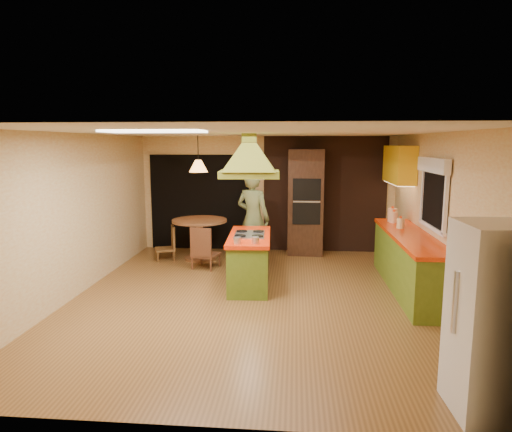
# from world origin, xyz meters

# --- Properties ---
(ground) EXTENTS (6.50, 6.50, 0.00)m
(ground) POSITION_xyz_m (0.00, 0.00, 0.00)
(ground) COLOR brown
(ground) RESTS_ON ground
(room_walls) EXTENTS (5.50, 6.50, 6.50)m
(room_walls) POSITION_xyz_m (0.00, 0.00, 1.25)
(room_walls) COLOR beige
(room_walls) RESTS_ON ground
(ceiling_plane) EXTENTS (6.50, 6.50, 0.00)m
(ceiling_plane) POSITION_xyz_m (0.00, 0.00, 2.50)
(ceiling_plane) COLOR silver
(ceiling_plane) RESTS_ON room_walls
(brick_panel) EXTENTS (2.64, 0.03, 2.50)m
(brick_panel) POSITION_xyz_m (1.25, 3.23, 1.25)
(brick_panel) COLOR #381E14
(brick_panel) RESTS_ON ground
(nook_opening) EXTENTS (2.20, 0.03, 2.10)m
(nook_opening) POSITION_xyz_m (-1.50, 3.23, 1.05)
(nook_opening) COLOR black
(nook_opening) RESTS_ON ground
(right_counter) EXTENTS (0.62, 3.05, 0.92)m
(right_counter) POSITION_xyz_m (2.45, 0.60, 0.46)
(right_counter) COLOR olive
(right_counter) RESTS_ON ground
(upper_cabinets) EXTENTS (0.34, 1.40, 0.70)m
(upper_cabinets) POSITION_xyz_m (2.57, 2.20, 1.95)
(upper_cabinets) COLOR yellow
(upper_cabinets) RESTS_ON room_walls
(window_right) EXTENTS (0.12, 1.35, 1.06)m
(window_right) POSITION_xyz_m (2.70, 0.40, 1.77)
(window_right) COLOR black
(window_right) RESTS_ON room_walls
(fluor_panel) EXTENTS (1.20, 0.60, 0.03)m
(fluor_panel) POSITION_xyz_m (-1.10, -1.20, 2.48)
(fluor_panel) COLOR white
(fluor_panel) RESTS_ON ceiling_plane
(kitchen_island) EXTENTS (0.76, 1.71, 0.86)m
(kitchen_island) POSITION_xyz_m (-0.13, 0.67, 0.43)
(kitchen_island) COLOR #59701C
(kitchen_island) RESTS_ON ground
(range_hood) EXTENTS (1.00, 0.75, 0.78)m
(range_hood) POSITION_xyz_m (-0.13, 0.67, 2.25)
(range_hood) COLOR olive
(range_hood) RESTS_ON ceiling_plane
(man) EXTENTS (0.79, 0.67, 1.84)m
(man) POSITION_xyz_m (-0.18, 1.86, 0.92)
(man) COLOR #4A512B
(man) RESTS_ON ground
(refrigerator) EXTENTS (0.72, 0.69, 1.69)m
(refrigerator) POSITION_xyz_m (2.35, -2.81, 0.84)
(refrigerator) COLOR white
(refrigerator) RESTS_ON ground
(wall_oven) EXTENTS (0.77, 0.64, 2.22)m
(wall_oven) POSITION_xyz_m (0.85, 2.95, 1.11)
(wall_oven) COLOR #432615
(wall_oven) RESTS_ON ground
(dining_table) EXTENTS (1.11, 1.11, 0.83)m
(dining_table) POSITION_xyz_m (-1.31, 2.27, 0.58)
(dining_table) COLOR brown
(dining_table) RESTS_ON ground
(chair_left) EXTENTS (0.49, 0.49, 0.69)m
(chair_left) POSITION_xyz_m (-2.01, 2.17, 0.35)
(chair_left) COLOR brown
(chair_left) RESTS_ON ground
(chair_near) EXTENTS (0.54, 0.54, 0.81)m
(chair_near) POSITION_xyz_m (-1.06, 1.62, 0.40)
(chair_near) COLOR brown
(chair_near) RESTS_ON ground
(pendant_lamp) EXTENTS (0.40, 0.40, 0.24)m
(pendant_lamp) POSITION_xyz_m (-1.31, 2.27, 1.90)
(pendant_lamp) COLOR #FF9E3F
(pendant_lamp) RESTS_ON ceiling_plane
(canister_large) EXTENTS (0.18, 0.18, 0.24)m
(canister_large) POSITION_xyz_m (2.40, 1.78, 1.04)
(canister_large) COLOR beige
(canister_large) RESTS_ON right_counter
(canister_medium) EXTENTS (0.15, 0.15, 0.20)m
(canister_medium) POSITION_xyz_m (2.40, 1.67, 1.02)
(canister_medium) COLOR #F7E7C6
(canister_medium) RESTS_ON right_counter
(canister_small) EXTENTS (0.16, 0.16, 0.17)m
(canister_small) POSITION_xyz_m (2.40, 1.11, 1.00)
(canister_small) COLOR #F6EEC6
(canister_small) RESTS_ON right_counter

